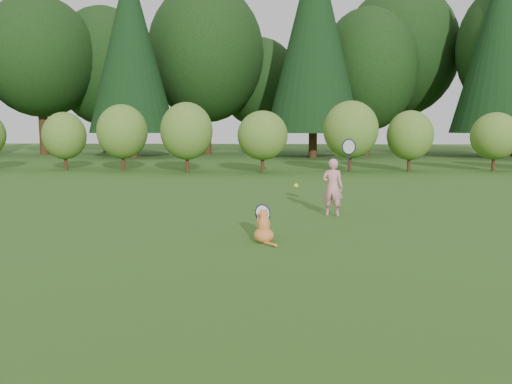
# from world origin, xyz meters

# --- Properties ---
(ground) EXTENTS (100.00, 100.00, 0.00)m
(ground) POSITION_xyz_m (0.00, 0.00, 0.00)
(ground) COLOR #2E4F16
(ground) RESTS_ON ground
(shrub_row) EXTENTS (28.00, 3.00, 2.80)m
(shrub_row) POSITION_xyz_m (0.00, 13.00, 1.40)
(shrub_row) COLOR #4E6A21
(shrub_row) RESTS_ON ground
(woodland_backdrop) EXTENTS (48.00, 10.00, 15.00)m
(woodland_backdrop) POSITION_xyz_m (0.00, 23.00, 7.50)
(woodland_backdrop) COLOR black
(woodland_backdrop) RESTS_ON ground
(child) EXTENTS (0.67, 0.39, 1.75)m
(child) POSITION_xyz_m (1.66, 2.58, 0.61)
(child) COLOR pink
(child) RESTS_ON ground
(cat) EXTENTS (0.45, 0.80, 0.71)m
(cat) POSITION_xyz_m (0.36, 0.11, 0.27)
(cat) COLOR orange
(cat) RESTS_ON ground
(tennis_ball) EXTENTS (0.07, 0.07, 0.07)m
(tennis_ball) POSITION_xyz_m (0.87, 0.61, 0.83)
(tennis_ball) COLOR yellow
(tennis_ball) RESTS_ON ground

